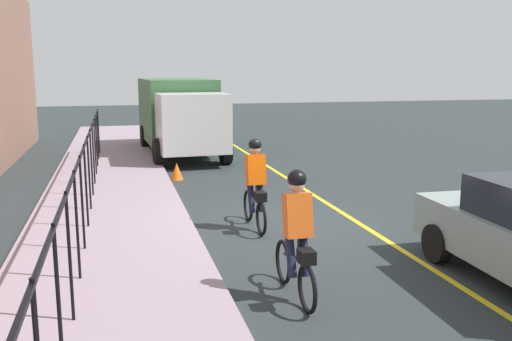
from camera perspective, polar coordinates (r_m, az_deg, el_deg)
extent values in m
plane|color=#282F31|center=(11.37, 2.54, -5.59)|extent=(80.00, 80.00, 0.00)
cube|color=yellow|center=(11.92, 9.95, -4.97)|extent=(36.00, 0.12, 0.01)
cube|color=gray|center=(10.89, -14.94, -6.26)|extent=(40.00, 3.20, 0.15)
cylinder|color=black|center=(5.66, -19.80, -12.97)|extent=(0.04, 0.04, 1.60)
cylinder|color=black|center=(6.96, -18.77, -8.48)|extent=(0.04, 0.04, 1.60)
cylinder|color=black|center=(8.29, -18.08, -5.41)|extent=(0.04, 0.04, 1.60)
cylinder|color=black|center=(9.63, -17.59, -3.19)|extent=(0.04, 0.04, 1.60)
cylinder|color=black|center=(10.99, -17.23, -1.52)|extent=(0.04, 0.04, 1.60)
cylinder|color=black|center=(12.36, -16.94, -0.22)|extent=(0.04, 0.04, 1.60)
cylinder|color=black|center=(13.73, -16.71, 0.82)|extent=(0.04, 0.04, 1.60)
cylinder|color=black|center=(15.10, -16.52, 1.67)|extent=(0.04, 0.04, 1.60)
cylinder|color=black|center=(16.48, -16.36, 2.38)|extent=(0.04, 0.04, 1.60)
cylinder|color=black|center=(17.86, -16.23, 2.98)|extent=(0.04, 0.04, 1.60)
cylinder|color=black|center=(19.24, -16.12, 3.50)|extent=(0.04, 0.04, 1.60)
cylinder|color=black|center=(20.63, -16.02, 3.94)|extent=(0.04, 0.04, 1.60)
cube|color=black|center=(11.56, -17.27, 2.81)|extent=(18.10, 0.04, 0.04)
torus|color=black|center=(11.54, -0.82, -3.65)|extent=(0.66, 0.06, 0.66)
torus|color=black|center=(10.56, 0.54, -4.99)|extent=(0.66, 0.06, 0.66)
cube|color=black|center=(10.99, -0.17, -3.03)|extent=(0.93, 0.04, 0.24)
cylinder|color=black|center=(10.81, 0.03, -2.44)|extent=(0.03, 0.03, 0.35)
cube|color=#DF4F06|center=(10.76, -0.04, 0.09)|extent=(0.34, 0.36, 0.63)
sphere|color=tan|center=(10.74, -0.11, 2.34)|extent=(0.22, 0.22, 0.22)
sphere|color=black|center=(10.73, -0.11, 2.71)|extent=(0.26, 0.26, 0.26)
cylinder|color=#191E38|center=(10.83, -0.53, -2.69)|extent=(0.34, 0.12, 0.65)
cylinder|color=#191E38|center=(10.87, 0.50, -2.63)|extent=(0.34, 0.12, 0.65)
cube|color=black|center=(10.50, 0.48, -2.71)|extent=(0.24, 0.20, 0.18)
torus|color=black|center=(8.27, 2.84, -9.43)|extent=(0.66, 0.06, 0.66)
torus|color=black|center=(7.34, 5.34, -12.10)|extent=(0.66, 0.06, 0.66)
cube|color=black|center=(7.72, 4.03, -8.96)|extent=(0.93, 0.04, 0.24)
cylinder|color=black|center=(7.53, 4.41, -8.25)|extent=(0.03, 0.03, 0.35)
cube|color=#D25618|center=(7.44, 4.34, -4.66)|extent=(0.34, 0.36, 0.63)
sphere|color=tan|center=(7.39, 4.26, -1.42)|extent=(0.22, 0.22, 0.22)
sphere|color=black|center=(7.37, 4.27, -0.89)|extent=(0.26, 0.26, 0.26)
cylinder|color=#191E38|center=(7.54, 3.61, -8.61)|extent=(0.34, 0.12, 0.65)
cylinder|color=#191E38|center=(7.61, 5.05, -8.47)|extent=(0.34, 0.12, 0.65)
cube|color=black|center=(7.24, 5.26, -8.89)|extent=(0.24, 0.20, 0.18)
cylinder|color=black|center=(9.60, 18.29, -7.19)|extent=(0.65, 0.24, 0.64)
cube|color=#366239|center=(21.32, -8.28, 6.27)|extent=(4.86, 2.61, 2.30)
cube|color=silver|center=(17.97, -6.59, 4.92)|extent=(1.92, 2.29, 1.90)
cylinder|color=black|center=(18.45, -3.18, 2.14)|extent=(0.97, 0.34, 0.96)
cylinder|color=black|center=(18.06, -10.10, 1.81)|extent=(0.97, 0.34, 0.96)
cylinder|color=black|center=(22.66, -5.81, 3.65)|extent=(0.97, 0.34, 0.96)
cylinder|color=black|center=(22.34, -11.46, 3.40)|extent=(0.97, 0.34, 0.96)
cone|color=orange|center=(16.01, -8.23, -0.08)|extent=(0.36, 0.36, 0.49)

